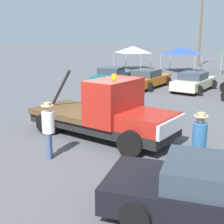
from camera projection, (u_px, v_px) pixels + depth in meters
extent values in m
plane|color=#545459|center=(101.00, 136.00, 12.29)|extent=(160.00, 160.00, 0.00)
cube|color=black|center=(101.00, 124.00, 12.16)|extent=(6.17, 2.91, 0.35)
cube|color=#B22319|center=(149.00, 121.00, 10.83)|extent=(1.94, 2.11, 0.55)
cube|color=silver|center=(172.00, 126.00, 10.33)|extent=(0.44, 1.97, 0.50)
cube|color=#B22319|center=(114.00, 101.00, 11.54)|extent=(1.64, 2.38, 1.62)
cube|color=brown|center=(72.00, 111.00, 12.93)|extent=(3.28, 2.65, 0.22)
cylinder|color=black|center=(61.00, 88.00, 13.08)|extent=(1.19, 0.31, 1.63)
cylinder|color=orange|center=(114.00, 77.00, 11.32)|extent=(0.18, 0.18, 0.20)
cylinder|color=black|center=(160.00, 128.00, 11.82)|extent=(0.88, 0.26, 0.88)
cylinder|color=black|center=(130.00, 144.00, 10.19)|extent=(0.88, 0.26, 0.88)
cylinder|color=black|center=(81.00, 113.00, 14.10)|extent=(0.88, 0.26, 0.88)
cylinder|color=black|center=(47.00, 124.00, 12.46)|extent=(0.88, 0.26, 0.88)
cube|color=#333D47|center=(220.00, 175.00, 6.50)|extent=(2.50, 2.05, 0.50)
cylinder|color=black|center=(153.00, 178.00, 8.01)|extent=(0.68, 0.22, 0.68)
cylinder|color=black|center=(136.00, 218.00, 6.30)|extent=(0.68, 0.22, 0.68)
cylinder|color=#38383D|center=(200.00, 160.00, 8.92)|extent=(0.16, 0.16, 0.86)
cylinder|color=#38383D|center=(196.00, 162.00, 8.79)|extent=(0.16, 0.16, 0.86)
cylinder|color=teal|center=(200.00, 135.00, 8.67)|extent=(0.40, 0.40, 0.68)
sphere|color=tan|center=(201.00, 119.00, 8.55)|extent=(0.23, 0.23, 0.23)
torus|color=tan|center=(201.00, 116.00, 8.53)|extent=(0.41, 0.41, 0.06)
cylinder|color=tan|center=(201.00, 114.00, 8.52)|extent=(0.21, 0.21, 0.11)
cylinder|color=#475B84|center=(50.00, 144.00, 10.19)|extent=(0.16, 0.16, 0.87)
cylinder|color=#475B84|center=(49.00, 146.00, 9.97)|extent=(0.16, 0.16, 0.87)
cylinder|color=white|center=(48.00, 122.00, 9.89)|extent=(0.40, 0.40, 0.69)
sphere|color=tan|center=(47.00, 108.00, 9.78)|extent=(0.23, 0.23, 0.23)
torus|color=tan|center=(47.00, 106.00, 9.75)|extent=(0.41, 0.41, 0.06)
cylinder|color=tan|center=(47.00, 104.00, 9.74)|extent=(0.21, 0.21, 0.11)
cube|color=#196670|center=(112.00, 77.00, 25.01)|extent=(2.41, 4.99, 0.60)
cube|color=#333D47|center=(111.00, 70.00, 24.66)|extent=(1.86, 2.20, 0.50)
cylinder|color=black|center=(109.00, 76.00, 26.84)|extent=(0.68, 0.22, 0.68)
cylinder|color=black|center=(129.00, 77.00, 26.25)|extent=(0.68, 0.22, 0.68)
cylinder|color=black|center=(94.00, 82.00, 23.87)|extent=(0.68, 0.22, 0.68)
cylinder|color=black|center=(116.00, 83.00, 23.28)|extent=(0.68, 0.22, 0.68)
cube|color=orange|center=(148.00, 80.00, 23.21)|extent=(2.29, 4.79, 0.60)
cube|color=#333D47|center=(146.00, 73.00, 22.89)|extent=(1.78, 2.10, 0.50)
cylinder|color=black|center=(147.00, 79.00, 24.98)|extent=(0.68, 0.22, 0.68)
cylinder|color=black|center=(167.00, 81.00, 24.08)|extent=(0.68, 0.22, 0.68)
cylinder|color=black|center=(127.00, 85.00, 22.44)|extent=(0.68, 0.22, 0.68)
cylinder|color=black|center=(148.00, 87.00, 21.54)|extent=(0.68, 0.22, 0.68)
cube|color=beige|center=(194.00, 83.00, 21.83)|extent=(2.33, 4.67, 0.60)
cube|color=#333D47|center=(193.00, 76.00, 21.52)|extent=(1.78, 2.07, 0.50)
cylinder|color=black|center=(190.00, 82.00, 23.55)|extent=(0.68, 0.22, 0.68)
cylinder|color=black|center=(212.00, 84.00, 22.64)|extent=(0.68, 0.22, 0.68)
cylinder|color=black|center=(174.00, 88.00, 21.12)|extent=(0.68, 0.22, 0.68)
cylinder|color=black|center=(198.00, 90.00, 20.21)|extent=(0.68, 0.22, 0.68)
cylinder|color=#9E9EA3|center=(114.00, 62.00, 34.09)|extent=(0.07, 0.07, 1.82)
cylinder|color=#9E9EA3|center=(141.00, 63.00, 32.72)|extent=(0.07, 0.07, 1.82)
cylinder|color=#9E9EA3|center=(126.00, 59.00, 36.81)|extent=(0.07, 0.07, 1.82)
cylinder|color=#9E9EA3|center=(151.00, 60.00, 35.43)|extent=(0.07, 0.07, 1.82)
pyramid|color=white|center=(133.00, 49.00, 34.45)|extent=(3.14, 3.14, 0.71)
cylinder|color=#9E9EA3|center=(161.00, 64.00, 31.74)|extent=(0.07, 0.07, 1.83)
cylinder|color=#9E9EA3|center=(194.00, 65.00, 30.24)|extent=(0.07, 0.07, 1.83)
cylinder|color=#9E9EA3|center=(170.00, 61.00, 34.71)|extent=(0.07, 0.07, 1.83)
cylinder|color=#9E9EA3|center=(202.00, 62.00, 33.20)|extent=(0.07, 0.07, 1.83)
pyramid|color=#2D4CB7|center=(182.00, 51.00, 32.16)|extent=(3.43, 3.43, 0.71)
cylinder|color=#9E9EA3|center=(221.00, 66.00, 29.32)|extent=(0.07, 0.07, 1.95)
cube|color=black|center=(88.00, 111.00, 16.09)|extent=(0.40, 0.40, 0.04)
cone|color=orange|center=(88.00, 107.00, 16.03)|extent=(0.36, 0.36, 0.55)
cylinder|color=brown|center=(201.00, 26.00, 37.02)|extent=(0.24, 0.24, 9.42)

